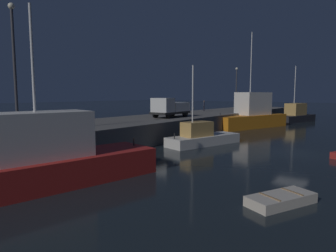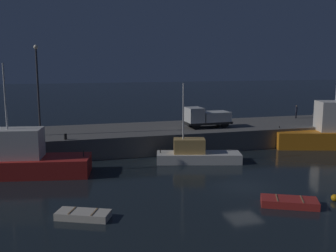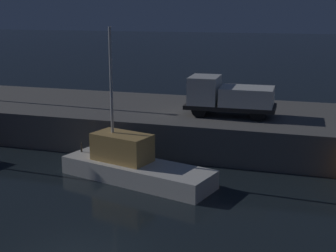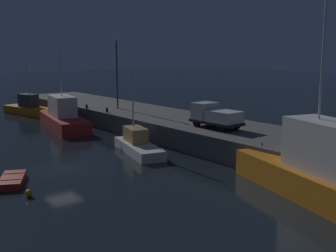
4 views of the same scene
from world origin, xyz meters
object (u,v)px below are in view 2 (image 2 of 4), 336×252
Objects in this scene: lamp_post_west at (38,84)px; dockworker at (296,111)px; utility_truck at (206,117)px; dinghy_orange_near at (289,202)px; fishing_boat_blue at (335,131)px; bollard_central at (65,137)px; fishing_boat_orange at (196,154)px; bollard_east at (12,140)px; rowboat_white_mid at (83,215)px; fishing_trawler_red at (15,159)px; mooring_buoy_near at (335,198)px.

dockworker is at bearing 6.35° from lamp_post_west.
utility_truck is (17.89, -0.13, -4.01)m from lamp_post_west.
fishing_boat_blue is at bearing 43.63° from dinghy_orange_near.
dinghy_orange_near is at bearing -136.37° from fishing_boat_blue.
fishing_boat_blue reaches higher than bollard_central.
fishing_boat_orange is 17.11m from bollard_east.
fishing_boat_orange reaches higher than bollard_central.
bollard_central reaches higher than bollard_east.
dockworker is at bearing 14.62° from utility_truck.
dinghy_orange_near is at bearing -124.67° from dockworker.
fishing_boat_orange is 15.62m from rowboat_white_mid.
fishing_trawler_red is 25.08m from mooring_buoy_near.
fishing_trawler_red is 35.50m from dockworker.
bollard_central reaches higher than mooring_buoy_near.
mooring_buoy_near is 0.28× the size of dockworker.
dockworker is 3.44× the size of bollard_east.
mooring_buoy_near is at bearing -128.79° from fishing_boat_blue.
dinghy_orange_near reaches higher than rowboat_white_mid.
utility_truck is at bearing 18.53° from fishing_trawler_red.
fishing_boat_orange is at bearing -172.92° from fishing_boat_blue.
bollard_central reaches higher than dinghy_orange_near.
mooring_buoy_near is at bearing -118.17° from dockworker.
dockworker reaches higher than rowboat_white_mid.
fishing_trawler_red reaches higher than mooring_buoy_near.
dockworker is 30.44m from bollard_central.
dockworker is (32.11, 3.58, -4.22)m from lamp_post_west.
fishing_boat_orange is 4.89× the size of dockworker.
lamp_post_west is at bearing 179.57° from utility_truck.
lamp_post_west is at bearing 154.89° from fishing_boat_orange.
utility_truck is at bearing 8.68° from bollard_east.
fishing_trawler_red is 7.34× the size of dockworker.
rowboat_white_mid is (-13.30, 1.59, -0.03)m from dinghy_orange_near.
lamp_post_west reaches higher than mooring_buoy_near.
fishing_trawler_red is 21.92× the size of bollard_central.
dinghy_orange_near is 3.50m from mooring_buoy_near.
fishing_boat_orange is 7.90m from utility_truck.
rowboat_white_mid is 7.08× the size of bollard_east.
fishing_boat_blue is 2.55× the size of utility_truck.
fishing_boat_blue is (33.51, 2.18, 0.38)m from fishing_trawler_red.
mooring_buoy_near is 0.05× the size of lamp_post_west.
utility_truck is at bearing 49.65° from rowboat_white_mid.
fishing_boat_blue is 32.49m from lamp_post_west.
mooring_buoy_near is 0.09× the size of utility_truck.
utility_truck is 9.44× the size of bollard_central.
utility_truck reaches higher than mooring_buoy_near.
fishing_boat_blue is 21.19m from dinghy_orange_near.
fishing_boat_blue reaches higher than utility_truck.
lamp_post_west is (-19.90, 19.23, 7.09)m from mooring_buoy_near.
bollard_east is at bearing 139.67° from dinghy_orange_near.
fishing_trawler_red reaches higher than fishing_boat_orange.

